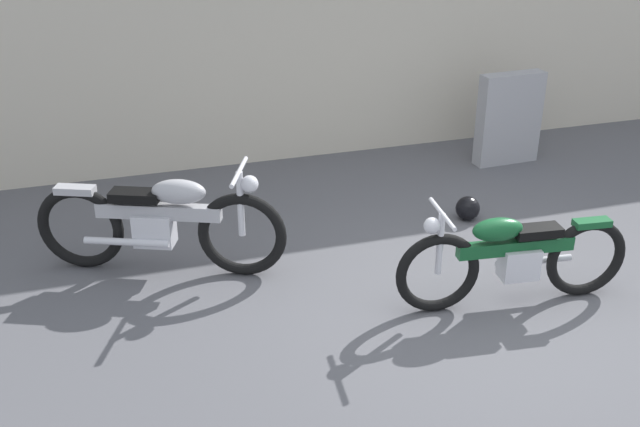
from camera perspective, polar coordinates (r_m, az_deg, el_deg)
ground_plane at (r=6.38m, az=13.12°, el=-6.96°), size 40.00×40.00×0.00m
building_wall at (r=9.11m, az=1.86°, el=14.75°), size 18.00×0.30×3.30m
stone_marker at (r=9.20m, az=14.12°, el=6.99°), size 0.79×0.24×1.09m
helmet at (r=7.75m, az=11.12°, el=0.39°), size 0.25×0.25×0.25m
motorcycle_silver at (r=6.66m, az=-11.90°, el=-0.64°), size 2.09×1.05×1.00m
motorcycle_green at (r=6.27m, az=14.36°, el=-3.19°), size 1.98×0.55×0.89m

